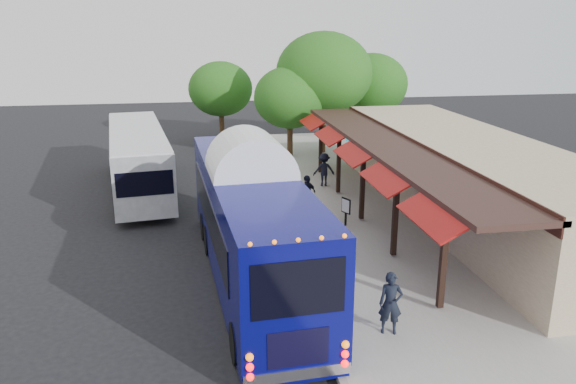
{
  "coord_description": "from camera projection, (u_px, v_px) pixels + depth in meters",
  "views": [
    {
      "loc": [
        -3.17,
        -18.01,
        8.3
      ],
      "look_at": [
        0.45,
        3.27,
        1.8
      ],
      "focal_mm": 35.0,
      "sensor_mm": 36.0,
      "label": 1
    }
  ],
  "objects": [
    {
      "name": "tree_right",
      "position": [
        371.0,
        84.0,
        38.77
      ],
      "size": [
        4.99,
        4.99,
        6.39
      ],
      "color": "#382314",
      "rests_on": "ground"
    },
    {
      "name": "tree_mid",
      "position": [
        324.0,
        73.0,
        35.6
      ],
      "size": [
        6.16,
        6.16,
        7.88
      ],
      "color": "#382314",
      "rests_on": "ground"
    },
    {
      "name": "ped_d",
      "position": [
        324.0,
        170.0,
        29.12
      ],
      "size": [
        1.14,
        0.68,
        1.73
      ],
      "primitive_type": "imported",
      "rotation": [
        0.0,
        0.0,
        3.11
      ],
      "color": "black",
      "rests_on": "sidewalk"
    },
    {
      "name": "ground",
      "position": [
        291.0,
        267.0,
        19.91
      ],
      "size": [
        90.0,
        90.0,
        0.0
      ],
      "primitive_type": "plane",
      "color": "black",
      "rests_on": "ground"
    },
    {
      "name": "sign_board",
      "position": [
        346.0,
        207.0,
        23.38
      ],
      "size": [
        0.27,
        0.51,
        1.19
      ],
      "rotation": [
        0.0,
        0.0,
        0.43
      ],
      "color": "black",
      "rests_on": "sidewalk"
    },
    {
      "name": "station_shelter",
      "position": [
        464.0,
        177.0,
        24.49
      ],
      "size": [
        8.15,
        20.0,
        3.6
      ],
      "color": "tan",
      "rests_on": "ground"
    },
    {
      "name": "sidewalk",
      "position": [
        388.0,
        220.0,
        24.46
      ],
      "size": [
        10.0,
        40.0,
        0.15
      ],
      "primitive_type": "cube",
      "color": "#9E9B93",
      "rests_on": "ground"
    },
    {
      "name": "city_bus",
      "position": [
        138.0,
        157.0,
        28.6
      ],
      "size": [
        4.11,
        12.16,
        3.2
      ],
      "rotation": [
        0.0,
        0.0,
        0.13
      ],
      "color": "gray",
      "rests_on": "ground"
    },
    {
      "name": "tree_far",
      "position": [
        221.0,
        89.0,
        39.6
      ],
      "size": [
        4.52,
        4.52,
        5.79
      ],
      "color": "#382314",
      "rests_on": "ground"
    },
    {
      "name": "ped_c",
      "position": [
        307.0,
        194.0,
        24.87
      ],
      "size": [
        1.08,
        0.96,
        1.76
      ],
      "primitive_type": "imported",
      "rotation": [
        0.0,
        0.0,
        3.79
      ],
      "color": "black",
      "rests_on": "sidewalk"
    },
    {
      "name": "tree_left",
      "position": [
        290.0,
        98.0,
        34.89
      ],
      "size": [
        4.54,
        4.54,
        5.81
      ],
      "color": "#382314",
      "rests_on": "ground"
    },
    {
      "name": "ped_b",
      "position": [
        315.0,
        256.0,
        18.59
      ],
      "size": [
        0.86,
        0.73,
        1.53
      ],
      "primitive_type": "imported",
      "rotation": [
        0.0,
        0.0,
        2.92
      ],
      "color": "black",
      "rests_on": "sidewalk"
    },
    {
      "name": "ped_a",
      "position": [
        391.0,
        303.0,
        15.19
      ],
      "size": [
        0.73,
        0.57,
        1.76
      ],
      "primitive_type": "imported",
      "rotation": [
        0.0,
        0.0,
        -0.25
      ],
      "color": "black",
      "rests_on": "sidewalk"
    },
    {
      "name": "coach_bus",
      "position": [
        251.0,
        219.0,
        18.39
      ],
      "size": [
        3.45,
        12.66,
        4.01
      ],
      "rotation": [
        0.0,
        0.0,
        0.06
      ],
      "color": "#080964",
      "rests_on": "ground"
    },
    {
      "name": "curb",
      "position": [
        276.0,
        227.0,
        23.67
      ],
      "size": [
        0.2,
        40.0,
        0.16
      ],
      "primitive_type": "cube",
      "color": "gray",
      "rests_on": "ground"
    }
  ]
}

